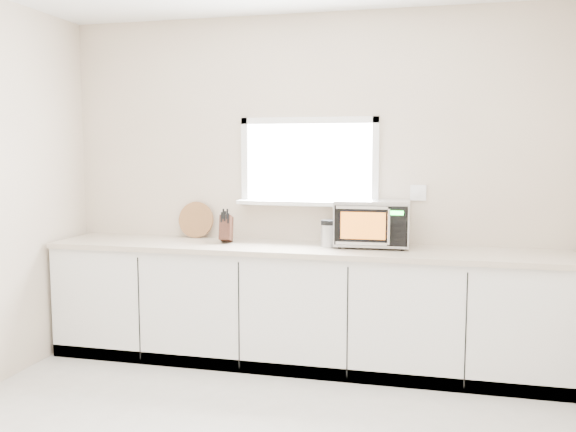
% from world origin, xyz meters
% --- Properties ---
extents(back_wall, '(4.00, 0.17, 2.70)m').
position_xyz_m(back_wall, '(0.00, 2.00, 1.36)').
color(back_wall, beige).
rests_on(back_wall, ground).
extents(cabinets, '(3.92, 0.60, 0.88)m').
position_xyz_m(cabinets, '(0.00, 1.70, 0.44)').
color(cabinets, white).
rests_on(cabinets, ground).
extents(countertop, '(3.92, 0.64, 0.04)m').
position_xyz_m(countertop, '(0.00, 1.69, 0.90)').
color(countertop, beige).
rests_on(countertop, cabinets).
extents(microwave, '(0.56, 0.46, 0.35)m').
position_xyz_m(microwave, '(0.52, 1.83, 1.10)').
color(microwave, black).
rests_on(microwave, countertop).
extents(knife_block, '(0.12, 0.20, 0.27)m').
position_xyz_m(knife_block, '(-0.62, 1.75, 1.04)').
color(knife_block, '#452418').
rests_on(knife_block, countertop).
extents(cutting_board, '(0.30, 0.07, 0.30)m').
position_xyz_m(cutting_board, '(-0.94, 1.94, 1.07)').
color(cutting_board, brown).
rests_on(cutting_board, countertop).
extents(coffee_grinder, '(0.14, 0.14, 0.21)m').
position_xyz_m(coffee_grinder, '(0.20, 1.73, 1.02)').
color(coffee_grinder, '#AAADB1').
rests_on(coffee_grinder, countertop).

